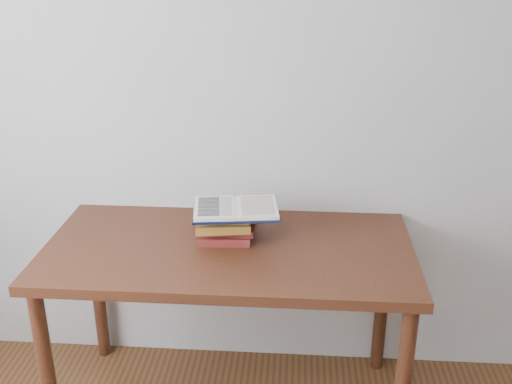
{
  "coord_description": "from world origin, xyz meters",
  "views": [
    {
      "loc": [
        0.27,
        -0.76,
        1.91
      ],
      "look_at": [
        0.11,
        1.41,
        1.02
      ],
      "focal_mm": 42.0,
      "sensor_mm": 36.0,
      "label": 1
    }
  ],
  "objects": [
    {
      "name": "book_stack",
      "position": [
        -0.02,
        1.45,
        0.86
      ],
      "size": [
        0.26,
        0.21,
        0.12
      ],
      "color": "maroon",
      "rests_on": "desk"
    },
    {
      "name": "room_shell",
      "position": [
        -0.08,
        0.01,
        1.63
      ],
      "size": [
        3.54,
        3.54,
        2.62
      ],
      "color": "#B6B3AC",
      "rests_on": "ground"
    },
    {
      "name": "open_book",
      "position": [
        0.03,
        1.44,
        0.93
      ],
      "size": [
        0.37,
        0.28,
        0.03
      ],
      "rotation": [
        0.0,
        0.0,
        0.14
      ],
      "color": "black",
      "rests_on": "book_stack"
    },
    {
      "name": "desk",
      "position": [
        0.0,
        1.38,
        0.7
      ],
      "size": [
        1.49,
        0.74,
        0.8
      ],
      "color": "#482512",
      "rests_on": "ground"
    }
  ]
}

